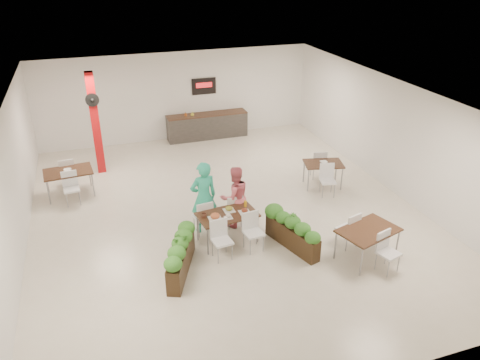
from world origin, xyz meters
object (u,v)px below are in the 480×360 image
(planter_left, at_px, (181,252))
(planter_right, at_px, (292,230))
(side_table_c, at_px, (368,234))
(red_column, at_px, (95,123))
(diner_man, at_px, (204,197))
(side_table_b, at_px, (323,167))
(service_counter, at_px, (207,125))
(main_table, at_px, (227,218))
(side_table_a, at_px, (68,175))
(diner_woman, at_px, (235,197))

(planter_left, xyz_separation_m, planter_right, (2.67, 0.08, -0.02))
(planter_right, bearing_deg, side_table_c, -33.15)
(side_table_c, bearing_deg, red_column, 111.70)
(diner_man, bearing_deg, side_table_b, -168.71)
(red_column, xyz_separation_m, service_counter, (4.00, 1.86, -1.15))
(main_table, distance_m, side_table_a, 5.18)
(planter_left, xyz_separation_m, side_table_b, (4.88, 2.76, 0.12))
(diner_man, height_order, diner_woman, diner_man)
(diner_man, distance_m, diner_woman, 0.81)
(planter_right, xyz_separation_m, side_table_b, (2.20, 2.68, 0.14))
(planter_left, bearing_deg, service_counter, 71.01)
(service_counter, height_order, main_table, service_counter)
(diner_woman, height_order, side_table_b, diner_woman)
(planter_right, bearing_deg, diner_woman, 124.58)
(service_counter, xyz_separation_m, main_table, (-1.38, -6.99, 0.14))
(diner_man, bearing_deg, red_column, -70.28)
(diner_man, height_order, side_table_a, diner_man)
(red_column, distance_m, side_table_c, 8.74)
(planter_left, relative_size, side_table_a, 1.06)
(side_table_a, xyz_separation_m, side_table_c, (6.35, -5.43, -0.00))
(service_counter, relative_size, diner_woman, 1.85)
(red_column, distance_m, planter_right, 7.19)
(service_counter, xyz_separation_m, side_table_a, (-4.94, -3.23, 0.15))
(red_column, relative_size, planter_right, 1.89)
(main_table, height_order, diner_man, diner_man)
(side_table_a, bearing_deg, planter_right, -47.25)
(diner_woman, relative_size, side_table_b, 0.97)
(side_table_a, bearing_deg, red_column, 50.45)
(main_table, distance_m, side_table_c, 3.25)
(service_counter, xyz_separation_m, planter_left, (-2.69, -7.81, 0.01))
(main_table, xyz_separation_m, side_table_c, (2.79, -1.67, 0.00))
(service_counter, distance_m, planter_left, 8.26)
(side_table_b, distance_m, side_table_c, 3.70)
(diner_man, xyz_separation_m, diner_woman, (0.80, -0.00, -0.12))
(side_table_c, bearing_deg, side_table_a, 122.67)
(diner_man, bearing_deg, side_table_c, 137.18)
(side_table_a, relative_size, side_table_b, 0.99)
(service_counter, height_order, planter_left, service_counter)
(side_table_c, bearing_deg, planter_left, 151.47)
(side_table_a, bearing_deg, diner_man, -49.29)
(side_table_a, bearing_deg, service_counter, 28.30)
(side_table_b, xyz_separation_m, side_table_c, (-0.78, -3.61, 0.01))
(service_counter, distance_m, main_table, 7.13)
(planter_right, xyz_separation_m, side_table_a, (-4.93, 4.50, 0.16))
(side_table_b, bearing_deg, diner_man, -148.05)
(side_table_a, xyz_separation_m, side_table_b, (7.13, -1.82, -0.02))
(diner_man, relative_size, planter_right, 1.10)
(red_column, bearing_deg, side_table_c, -51.49)
(service_counter, xyz_separation_m, diner_man, (-1.78, -6.34, 0.44))
(side_table_b, bearing_deg, red_column, 166.71)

